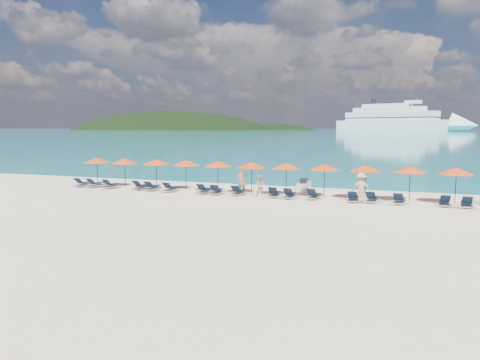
% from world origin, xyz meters
% --- Properties ---
extents(ground, '(1400.00, 1400.00, 0.00)m').
position_xyz_m(ground, '(0.00, 0.00, 0.00)').
color(ground, beige).
extents(sea, '(1600.00, 1300.00, 0.01)m').
position_xyz_m(sea, '(0.00, 660.00, 0.01)').
color(sea, '#1FA9B2').
rests_on(sea, ground).
extents(headland_main, '(374.00, 242.00, 126.50)m').
position_xyz_m(headland_main, '(-300.00, 540.00, -38.00)').
color(headland_main, black).
rests_on(headland_main, ground).
extents(headland_small, '(162.00, 126.00, 85.50)m').
position_xyz_m(headland_small, '(-150.00, 560.00, -35.00)').
color(headland_small, black).
rests_on(headland_small, ground).
extents(cruise_ship, '(144.83, 79.37, 41.05)m').
position_xyz_m(cruise_ship, '(0.82, 495.20, 10.68)').
color(cruise_ship, white).
rests_on(cruise_ship, ground).
extents(jetski, '(1.12, 2.43, 0.84)m').
position_xyz_m(jetski, '(3.12, 8.21, 0.34)').
color(jetski, silver).
rests_on(jetski, ground).
extents(beachgoer_a, '(0.81, 0.73, 1.85)m').
position_xyz_m(beachgoer_a, '(-0.53, 4.86, 0.92)').
color(beachgoer_a, '#D8A586').
rests_on(beachgoer_a, ground).
extents(beachgoer_b, '(0.74, 0.47, 1.44)m').
position_xyz_m(beachgoer_b, '(1.06, 4.10, 0.72)').
color(beachgoer_b, '#D8A586').
rests_on(beachgoer_b, ground).
extents(beachgoer_c, '(1.20, 0.56, 1.85)m').
position_xyz_m(beachgoer_c, '(7.67, 4.06, 0.93)').
color(beachgoer_c, '#D8A586').
rests_on(beachgoer_c, ground).
extents(umbrella_0, '(2.10, 2.10, 2.28)m').
position_xyz_m(umbrella_0, '(-13.12, 5.41, 2.02)').
color(umbrella_0, black).
rests_on(umbrella_0, ground).
extents(umbrella_1, '(2.10, 2.10, 2.28)m').
position_xyz_m(umbrella_1, '(-10.46, 5.36, 2.02)').
color(umbrella_1, black).
rests_on(umbrella_1, ground).
extents(umbrella_2, '(2.10, 2.10, 2.28)m').
position_xyz_m(umbrella_2, '(-7.74, 5.51, 2.02)').
color(umbrella_2, black).
rests_on(umbrella_2, ground).
extents(umbrella_3, '(2.10, 2.10, 2.28)m').
position_xyz_m(umbrella_3, '(-5.21, 5.48, 2.02)').
color(umbrella_3, black).
rests_on(umbrella_3, ground).
extents(umbrella_4, '(2.10, 2.10, 2.28)m').
position_xyz_m(umbrella_4, '(-2.61, 5.44, 2.02)').
color(umbrella_4, black).
rests_on(umbrella_4, ground).
extents(umbrella_5, '(2.10, 2.10, 2.28)m').
position_xyz_m(umbrella_5, '(0.04, 5.26, 2.02)').
color(umbrella_5, black).
rests_on(umbrella_5, ground).
extents(umbrella_6, '(2.10, 2.10, 2.28)m').
position_xyz_m(umbrella_6, '(2.51, 5.35, 2.02)').
color(umbrella_6, black).
rests_on(umbrella_6, ground).
extents(umbrella_7, '(2.10, 2.10, 2.28)m').
position_xyz_m(umbrella_7, '(5.11, 5.44, 2.02)').
color(umbrella_7, black).
rests_on(umbrella_7, ground).
extents(umbrella_8, '(2.10, 2.10, 2.28)m').
position_xyz_m(umbrella_8, '(7.79, 5.29, 2.02)').
color(umbrella_8, black).
rests_on(umbrella_8, ground).
extents(umbrella_9, '(2.10, 2.10, 2.28)m').
position_xyz_m(umbrella_9, '(10.49, 5.50, 2.02)').
color(umbrella_9, black).
rests_on(umbrella_9, ground).
extents(umbrella_10, '(2.10, 2.10, 2.28)m').
position_xyz_m(umbrella_10, '(13.12, 5.31, 2.02)').
color(umbrella_10, black).
rests_on(umbrella_10, ground).
extents(lounger_0, '(0.64, 1.71, 0.66)m').
position_xyz_m(lounger_0, '(-13.64, 4.25, 0.24)').
color(lounger_0, silver).
rests_on(lounger_0, ground).
extents(lounger_1, '(0.74, 1.74, 0.66)m').
position_xyz_m(lounger_1, '(-12.43, 4.26, 0.24)').
color(lounger_1, silver).
rests_on(lounger_1, ground).
extents(lounger_2, '(0.68, 1.72, 0.66)m').
position_xyz_m(lounger_2, '(-10.95, 4.17, 0.24)').
color(lounger_2, silver).
rests_on(lounger_2, ground).
extents(lounger_3, '(0.69, 1.72, 0.66)m').
position_xyz_m(lounger_3, '(-8.39, 4.31, 0.24)').
color(lounger_3, silver).
rests_on(lounger_3, ground).
extents(lounger_4, '(0.63, 1.71, 0.66)m').
position_xyz_m(lounger_4, '(-7.32, 4.16, 0.24)').
color(lounger_4, silver).
rests_on(lounger_4, ground).
extents(lounger_5, '(0.64, 1.71, 0.66)m').
position_xyz_m(lounger_5, '(-5.76, 4.07, 0.24)').
color(lounger_5, silver).
rests_on(lounger_5, ground).
extents(lounger_6, '(0.66, 1.72, 0.66)m').
position_xyz_m(lounger_6, '(-3.10, 4.16, 0.24)').
color(lounger_6, silver).
rests_on(lounger_6, ground).
extents(lounger_7, '(0.76, 1.75, 0.66)m').
position_xyz_m(lounger_7, '(-2.09, 4.02, 0.24)').
color(lounger_7, silver).
rests_on(lounger_7, ground).
extents(lounger_8, '(0.64, 1.71, 0.66)m').
position_xyz_m(lounger_8, '(-0.55, 4.16, 0.24)').
color(lounger_8, silver).
rests_on(lounger_8, ground).
extents(lounger_9, '(0.76, 1.75, 0.66)m').
position_xyz_m(lounger_9, '(2.00, 4.25, 0.24)').
color(lounger_9, silver).
rests_on(lounger_9, ground).
extents(lounger_10, '(0.63, 1.70, 0.66)m').
position_xyz_m(lounger_10, '(3.12, 4.02, 0.24)').
color(lounger_10, silver).
rests_on(lounger_10, ground).
extents(lounger_11, '(0.76, 1.75, 0.66)m').
position_xyz_m(lounger_11, '(4.66, 4.26, 0.24)').
color(lounger_11, silver).
rests_on(lounger_11, ground).
extents(lounger_12, '(0.67, 1.72, 0.66)m').
position_xyz_m(lounger_12, '(7.20, 3.98, 0.24)').
color(lounger_12, silver).
rests_on(lounger_12, ground).
extents(lounger_13, '(0.76, 1.75, 0.66)m').
position_xyz_m(lounger_13, '(8.32, 4.20, 0.24)').
color(lounger_13, silver).
rests_on(lounger_13, ground).
extents(lounger_14, '(0.78, 1.75, 0.66)m').
position_xyz_m(lounger_14, '(9.93, 4.13, 0.24)').
color(lounger_14, silver).
rests_on(lounger_14, ground).
extents(lounger_15, '(0.67, 1.72, 0.66)m').
position_xyz_m(lounger_15, '(12.46, 4.25, 0.24)').
color(lounger_15, silver).
rests_on(lounger_15, ground).
extents(lounger_16, '(0.69, 1.73, 0.66)m').
position_xyz_m(lounger_16, '(13.65, 4.16, 0.24)').
color(lounger_16, silver).
rests_on(lounger_16, ground).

